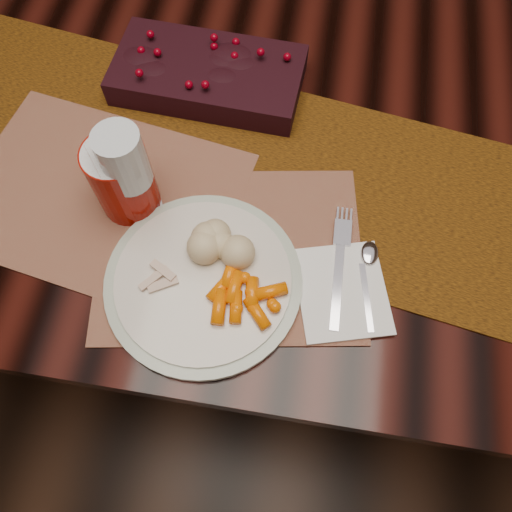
% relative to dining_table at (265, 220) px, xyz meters
% --- Properties ---
extents(floor, '(5.00, 5.00, 0.00)m').
position_rel_dining_table_xyz_m(floor, '(0.00, 0.00, -0.38)').
color(floor, black).
rests_on(floor, ground).
extents(dining_table, '(1.80, 1.00, 0.75)m').
position_rel_dining_table_xyz_m(dining_table, '(0.00, 0.00, 0.00)').
color(dining_table, black).
rests_on(dining_table, floor).
extents(table_runner, '(1.74, 0.63, 0.00)m').
position_rel_dining_table_xyz_m(table_runner, '(-0.05, -0.10, 0.38)').
color(table_runner, '#3D2808').
rests_on(table_runner, dining_table).
extents(centerpiece, '(0.34, 0.19, 0.07)m').
position_rel_dining_table_xyz_m(centerpiece, '(-0.12, 0.05, 0.41)').
color(centerpiece, black).
rests_on(centerpiece, table_runner).
extents(placemat_main, '(0.45, 0.36, 0.00)m').
position_rel_dining_table_xyz_m(placemat_main, '(-0.02, -0.27, 0.38)').
color(placemat_main, brown).
rests_on(placemat_main, dining_table).
extents(placemat_second, '(0.49, 0.39, 0.00)m').
position_rel_dining_table_xyz_m(placemat_second, '(-0.25, -0.21, 0.38)').
color(placemat_second, brown).
rests_on(placemat_second, dining_table).
extents(dinner_plate, '(0.37, 0.37, 0.02)m').
position_rel_dining_table_xyz_m(dinner_plate, '(-0.05, -0.33, 0.39)').
color(dinner_plate, beige).
rests_on(dinner_plate, placemat_main).
extents(baby_carrots, '(0.12, 0.11, 0.02)m').
position_rel_dining_table_xyz_m(baby_carrots, '(0.01, -0.35, 0.40)').
color(baby_carrots, '#ED6300').
rests_on(baby_carrots, dinner_plate).
extents(mashed_potatoes, '(0.10, 0.10, 0.05)m').
position_rel_dining_table_xyz_m(mashed_potatoes, '(-0.03, -0.27, 0.42)').
color(mashed_potatoes, '#E3C785').
rests_on(mashed_potatoes, dinner_plate).
extents(turkey_shreds, '(0.08, 0.07, 0.01)m').
position_rel_dining_table_xyz_m(turkey_shreds, '(-0.11, -0.34, 0.40)').
color(turkey_shreds, beige).
rests_on(turkey_shreds, dinner_plate).
extents(napkin, '(0.17, 0.18, 0.01)m').
position_rel_dining_table_xyz_m(napkin, '(0.16, -0.31, 0.38)').
color(napkin, white).
rests_on(napkin, placemat_main).
extents(fork, '(0.03, 0.18, 0.00)m').
position_rel_dining_table_xyz_m(fork, '(0.15, -0.28, 0.39)').
color(fork, '#ABABBA').
rests_on(fork, napkin).
extents(spoon, '(0.05, 0.14, 0.00)m').
position_rel_dining_table_xyz_m(spoon, '(0.19, -0.29, 0.39)').
color(spoon, silver).
rests_on(spoon, napkin).
extents(red_cup, '(0.11, 0.11, 0.13)m').
position_rel_dining_table_xyz_m(red_cup, '(-0.19, -0.21, 0.44)').
color(red_cup, '#8E0900').
rests_on(red_cup, placemat_main).
extents(wine_glass, '(0.09, 0.09, 0.18)m').
position_rel_dining_table_xyz_m(wine_glass, '(-0.17, -0.22, 0.47)').
color(wine_glass, silver).
rests_on(wine_glass, dining_table).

